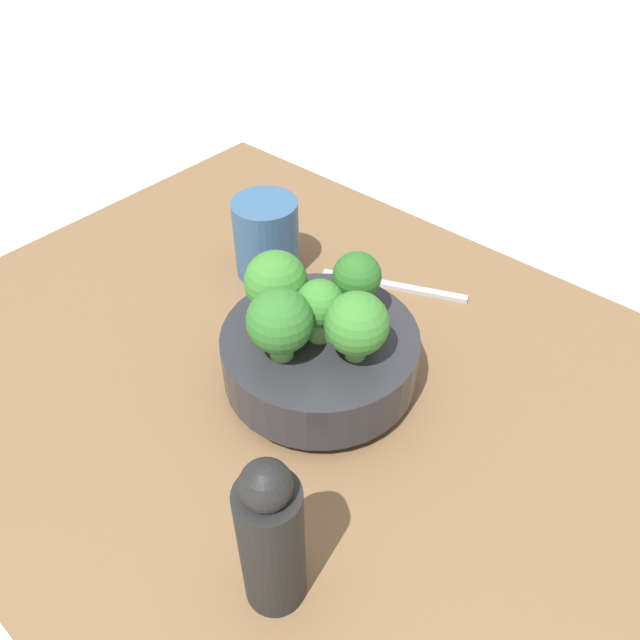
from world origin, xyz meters
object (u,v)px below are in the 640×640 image
(bowl, at_px, (320,356))
(fork, at_px, (394,286))
(pepper_mill, at_px, (271,538))
(cup, at_px, (266,238))

(bowl, xyz_separation_m, fork, (0.04, -0.18, -0.04))
(pepper_mill, bearing_deg, bowl, -57.99)
(bowl, relative_size, cup, 1.97)
(fork, bearing_deg, bowl, 100.86)
(pepper_mill, height_order, fork, pepper_mill)
(pepper_mill, bearing_deg, cup, -44.67)
(pepper_mill, relative_size, fork, 0.95)
(cup, bearing_deg, pepper_mill, 135.33)
(cup, distance_m, fork, 0.17)
(bowl, distance_m, cup, 0.21)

